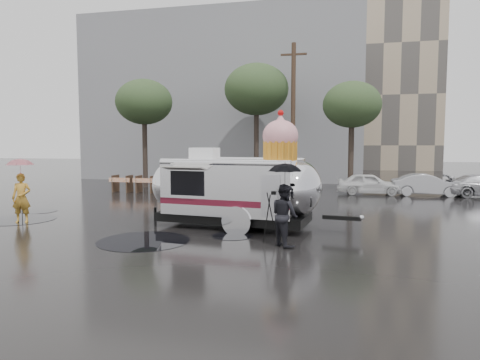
% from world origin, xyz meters
% --- Properties ---
extents(ground, '(120.00, 120.00, 0.00)m').
position_xyz_m(ground, '(0.00, 0.00, 0.00)').
color(ground, black).
rests_on(ground, ground).
extents(puddles, '(10.40, 6.18, 0.01)m').
position_xyz_m(puddles, '(-3.08, -0.05, 0.01)').
color(puddles, black).
rests_on(puddles, ground).
extents(grey_building, '(22.00, 12.00, 13.00)m').
position_xyz_m(grey_building, '(-4.00, 24.00, 6.50)').
color(grey_building, slate).
rests_on(grey_building, ground).
extents(utility_pole, '(1.60, 0.28, 9.00)m').
position_xyz_m(utility_pole, '(2.50, 14.00, 4.62)').
color(utility_pole, '#473323').
rests_on(utility_pole, ground).
extents(tree_left, '(3.64, 3.64, 6.95)m').
position_xyz_m(tree_left, '(-7.00, 13.00, 5.48)').
color(tree_left, '#382D26').
rests_on(tree_left, ground).
extents(tree_mid, '(4.20, 4.20, 8.03)m').
position_xyz_m(tree_mid, '(0.00, 15.00, 6.34)').
color(tree_mid, '#382D26').
rests_on(tree_mid, ground).
extents(tree_right, '(3.36, 3.36, 6.42)m').
position_xyz_m(tree_right, '(6.00, 13.00, 5.06)').
color(tree_right, '#382D26').
rests_on(tree_right, ground).
extents(barricade_row, '(4.30, 0.80, 1.00)m').
position_xyz_m(barricade_row, '(-5.55, 9.96, 0.52)').
color(barricade_row, '#473323').
rests_on(barricade_row, ground).
extents(parked_cars, '(13.20, 1.90, 1.50)m').
position_xyz_m(parked_cars, '(11.78, 12.00, 0.72)').
color(parked_cars, silver).
rests_on(parked_cars, ground).
extents(airstream_trailer, '(7.40, 3.08, 4.01)m').
position_xyz_m(airstream_trailer, '(1.89, 1.26, 1.41)').
color(airstream_trailer, silver).
rests_on(airstream_trailer, ground).
extents(person_left, '(0.74, 0.61, 1.78)m').
position_xyz_m(person_left, '(-5.82, 0.29, 0.89)').
color(person_left, '#BF892C').
rests_on(person_left, ground).
extents(umbrella_pink, '(1.15, 1.15, 2.34)m').
position_xyz_m(umbrella_pink, '(-5.82, 0.29, 1.94)').
color(umbrella_pink, pink).
rests_on(umbrella_pink, ground).
extents(person_right, '(0.89, 0.93, 1.73)m').
position_xyz_m(person_right, '(3.81, -1.17, 0.87)').
color(person_right, black).
rests_on(person_right, ground).
extents(umbrella_black, '(1.15, 1.15, 2.33)m').
position_xyz_m(umbrella_black, '(3.81, -1.17, 1.94)').
color(umbrella_black, black).
rests_on(umbrella_black, ground).
extents(tripod, '(0.59, 0.61, 1.50)m').
position_xyz_m(tripod, '(3.46, -0.86, 0.88)').
color(tripod, black).
rests_on(tripod, ground).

